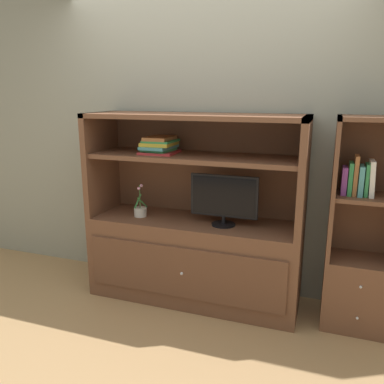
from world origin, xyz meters
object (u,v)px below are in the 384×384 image
at_px(potted_plant, 140,211).
at_px(bookshelf_tall, 361,261).
at_px(media_console, 194,242).
at_px(tv_monitor, 224,199).
at_px(upright_book_row, 359,179).
at_px(magazine_stack, 160,145).

distance_m(potted_plant, bookshelf_tall, 1.77).
height_order(media_console, tv_monitor, media_console).
bearing_deg(bookshelf_tall, upright_book_row, -172.05).
bearing_deg(magazine_stack, upright_book_row, 0.15).
height_order(magazine_stack, bookshelf_tall, bookshelf_tall).
relative_size(tv_monitor, upright_book_row, 1.92).
relative_size(media_console, tv_monitor, 3.24).
xyz_separation_m(tv_monitor, magazine_stack, (-0.55, 0.04, 0.39)).
bearing_deg(bookshelf_tall, magazine_stack, -179.49).
height_order(potted_plant, bookshelf_tall, bookshelf_tall).
height_order(media_console, upright_book_row, media_console).
height_order(media_console, potted_plant, media_console).
bearing_deg(magazine_stack, tv_monitor, -3.98).
bearing_deg(bookshelf_tall, potted_plant, -177.95).
relative_size(bookshelf_tall, upright_book_row, 5.57).
height_order(potted_plant, upright_book_row, upright_book_row).
bearing_deg(potted_plant, tv_monitor, 0.78).
height_order(bookshelf_tall, upright_book_row, bookshelf_tall).
relative_size(media_console, magazine_stack, 5.35).
distance_m(media_console, upright_book_row, 1.37).
bearing_deg(media_console, bookshelf_tall, 0.23).
distance_m(potted_plant, magazine_stack, 0.58).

